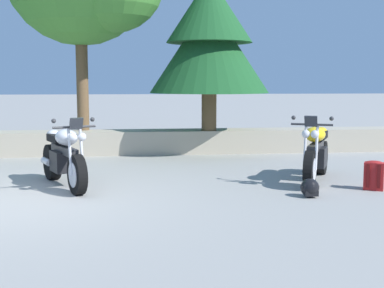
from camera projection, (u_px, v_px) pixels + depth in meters
ground_plane at (8, 202)px, 7.47m from camera, size 120.00×120.00×0.00m
stone_wall at (55, 143)px, 12.17m from camera, size 36.00×0.80×0.55m
motorcycle_silver_near_left at (64, 157)px, 8.47m from camera, size 1.05×1.96×1.18m
motorcycle_yellow_centre at (316, 153)px, 8.95m from camera, size 1.15×1.90×1.18m
rider_backpack at (374, 175)px, 8.26m from camera, size 0.35×0.34×0.47m
rider_helmet at (310, 188)px, 7.75m from camera, size 0.28×0.28×0.28m
pine_tree_far_right at (209, 38)px, 12.09m from camera, size 2.79×2.79×3.57m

